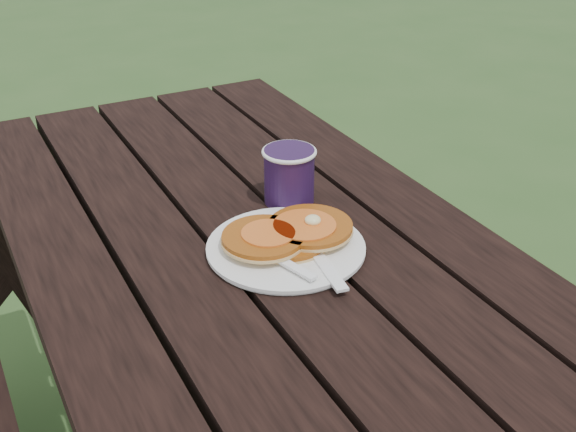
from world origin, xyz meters
name	(u,v)px	position (x,y,z in m)	size (l,w,h in m)	color
plate	(286,248)	(0.03, 0.08, 0.76)	(0.25, 0.25, 0.01)	white
pancake_stack	(289,234)	(0.04, 0.09, 0.77)	(0.22, 0.14, 0.04)	#A45112
knife	(321,260)	(0.05, 0.01, 0.76)	(0.02, 0.18, 0.01)	white
fork	(289,265)	(0.00, 0.02, 0.77)	(0.03, 0.16, 0.01)	white
coffee_cup	(289,173)	(0.11, 0.23, 0.81)	(0.10, 0.10, 0.10)	#251137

